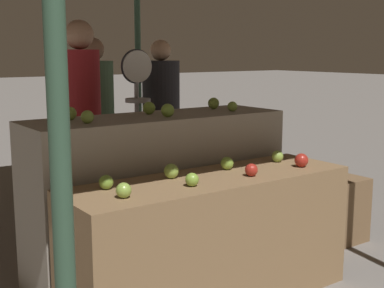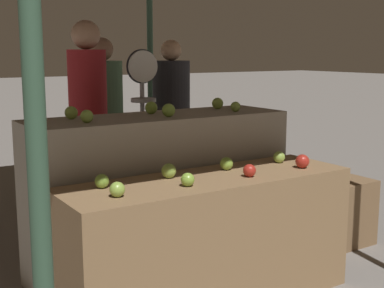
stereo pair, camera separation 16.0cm
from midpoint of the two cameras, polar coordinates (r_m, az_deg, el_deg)
display_counter_front at (r=3.26m, az=0.67°, el=-10.25°), size 1.80×0.55×0.78m
display_counter_back at (r=3.69m, az=-4.86°, el=-5.36°), size 1.80×0.55×1.09m
apple_front_0 at (r=2.74m, az=-8.97°, el=-4.91°), size 0.08×0.08×0.08m
apple_front_1 at (r=2.93m, az=-1.56°, el=-3.83°), size 0.08×0.08×0.08m
apple_front_2 at (r=3.18m, az=4.92°, el=-2.78°), size 0.08×0.08×0.08m
apple_front_3 at (r=3.48m, az=10.31°, el=-1.72°), size 0.09×0.09×0.09m
apple_front_4 at (r=2.92m, az=-10.70°, el=-4.03°), size 0.08×0.08×0.08m
apple_front_5 at (r=3.12m, az=-3.69°, el=-2.90°), size 0.09×0.09×0.09m
apple_front_6 at (r=3.35m, az=2.39°, el=-2.07°), size 0.08×0.08×0.08m
apple_front_7 at (r=3.61m, az=7.85°, el=-1.31°), size 0.08×0.08×0.08m
apple_back_0 at (r=3.25m, az=-12.49°, el=2.84°), size 0.08×0.08×0.08m
apple_back_1 at (r=3.50m, az=-3.93°, el=3.60°), size 0.09×0.09×0.09m
apple_back_2 at (r=3.83m, az=3.14°, el=4.02°), size 0.07×0.07×0.07m
apple_back_3 at (r=3.44m, az=-14.19°, el=3.18°), size 0.08×0.08×0.08m
apple_back_4 at (r=3.67m, az=-5.85°, el=3.84°), size 0.09×0.09×0.09m
apple_back_5 at (r=3.99m, az=1.17°, el=4.37°), size 0.08×0.08×0.08m
produce_scale at (r=4.27m, az=-6.92°, el=4.35°), size 0.27×0.20×1.53m
person_vendor_at_scale at (r=4.40m, az=-12.71°, el=3.41°), size 0.32×0.32×1.76m
person_customer_left at (r=5.62m, az=-4.12°, el=3.89°), size 0.43×0.43×1.63m
person_customer_right at (r=5.10m, az=-11.26°, el=3.23°), size 0.45×0.45×1.64m
wooden_crate_side at (r=4.47m, az=12.95°, el=-6.69°), size 0.52×0.52×0.52m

